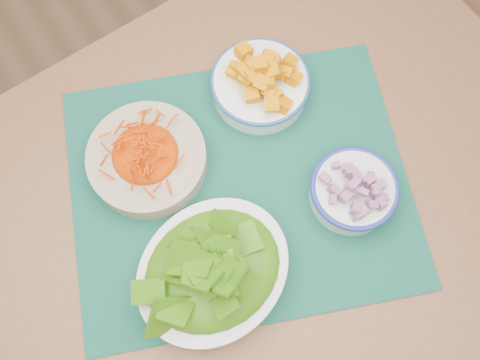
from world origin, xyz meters
The scene contains 7 objects.
ground centered at (0.00, 0.00, 0.00)m, with size 4.00×4.00×0.00m, color #956948.
table centered at (-0.01, -0.17, 0.66)m, with size 1.34×0.92×0.75m.
placemat centered at (0.04, -0.14, 0.75)m, with size 0.59×0.49×0.00m, color #09352A.
carrot_bowl centered at (-0.07, -0.02, 0.79)m, with size 0.22×0.22×0.08m.
squash_bowl centered at (0.18, -0.01, 0.79)m, with size 0.19×0.19×0.08m.
lettuce_bowl centered at (-0.08, -0.25, 0.81)m, with size 0.30×0.26×0.11m.
onion_bowl centered at (0.20, -0.27, 0.79)m, with size 0.15×0.15×0.08m.
Camera 1 is at (-0.12, -0.40, 1.65)m, focal length 40.00 mm.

